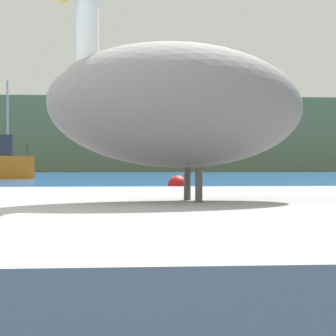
% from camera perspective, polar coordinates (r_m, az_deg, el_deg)
% --- Properties ---
extents(hillside_backdrop, '(140.00, 13.28, 7.82)m').
position_cam_1_polar(hillside_backdrop, '(68.36, -5.22, 3.03)').
color(hillside_backdrop, '#6B7A51').
rests_on(hillside_backdrop, ground).
extents(pier_dock, '(2.85, 3.14, 0.73)m').
position_cam_1_polar(pier_dock, '(2.56, 1.17, -11.37)').
color(pier_dock, gray).
rests_on(pier_dock, ground).
extents(pelican, '(1.43, 0.67, 0.95)m').
position_cam_1_polar(pelican, '(2.51, 0.92, 6.29)').
color(pelican, slate).
rests_on(pelican, pier_dock).
extents(mooring_buoy, '(0.55, 0.55, 0.55)m').
position_cam_1_polar(mooring_buoy, '(16.09, 0.94, -1.69)').
color(mooring_buoy, red).
rests_on(mooring_buoy, ground).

